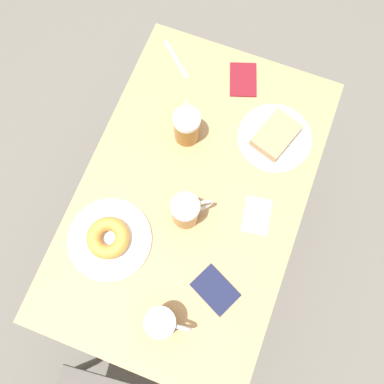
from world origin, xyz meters
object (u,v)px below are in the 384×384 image
Objects in this scene: plate_with_donut at (109,239)px; beer_mug_center at (187,211)px; beer_mug_left at (187,126)px; passport_near_edge at (215,290)px; beer_mug_right at (163,323)px; napkin_folded at (257,216)px; passport_far_edge at (243,80)px; plate_with_cake at (275,137)px; fork at (176,59)px.

plate_with_donut is 0.24m from beer_mug_center.
beer_mug_left is 0.50m from passport_near_edge.
napkin_folded is at bearing -110.72° from beer_mug_right.
plate_with_donut reaches higher than napkin_folded.
napkin_folded is 0.81× the size of passport_near_edge.
napkin_folded is (-0.15, -0.39, -0.06)m from beer_mug_right.
beer_mug_center reaches higher than passport_far_edge.
beer_mug_left reaches higher than plate_with_donut.
plate_with_donut is at bearing 53.65° from plate_with_cake.
beer_mug_right is 0.86× the size of passport_far_edge.
passport_far_edge is at bearing -77.70° from passport_near_edge.
passport_near_edge is at bearing 175.71° from plate_with_donut.
plate_with_cake is 1.83× the size of fork.
plate_with_donut is 2.01× the size of beer_mug_center.
fork is 0.85× the size of passport_near_edge.
passport_near_edge reaches higher than fork.
passport_far_edge is at bearing -178.41° from fork.
passport_far_edge reaches higher than fork.
plate_with_donut reaches higher than fork.
plate_with_donut is at bearing -4.29° from passport_near_edge.
plate_with_cake is 0.43m from fork.
beer_mug_right reaches higher than passport_far_edge.
beer_mug_left reaches higher than passport_far_edge.
passport_far_edge is at bearing -65.98° from napkin_folded.
beer_mug_right is (0.12, 0.65, 0.05)m from plate_with_cake.
plate_with_cake is 0.26m from napkin_folded.
passport_near_edge is at bearing 102.30° from passport_far_edge.
passport_far_edge is (-0.10, -0.25, -0.06)m from beer_mug_left.
plate_with_cake is at bearing 134.70° from passport_far_edge.
napkin_folded is at bearing -149.65° from plate_with_donut.
beer_mug_left and beer_mug_right have the same top height.
fork is (0.43, -0.42, -0.00)m from napkin_folded.
passport_far_edge is at bearing -86.98° from beer_mug_right.
beer_mug_left reaches higher than fork.
plate_with_cake is at bearing -84.07° from napkin_folded.
passport_far_edge is (-0.24, -0.01, 0.00)m from fork.
fork is at bearing -65.06° from beer_mug_center.
napkin_folded is at bearing 95.93° from plate_with_cake.
napkin_folded is at bearing 114.02° from passport_far_edge.
beer_mug_right is at bearing 52.41° from passport_near_edge.
beer_mug_center is 1.01× the size of napkin_folded.
plate_with_cake reaches higher than passport_near_edge.
beer_mug_center reaches higher than passport_near_edge.
beer_mug_right is at bearing 104.62° from beer_mug_left.
beer_mug_right is at bearing 69.28° from napkin_folded.
beer_mug_center is 0.82× the size of passport_near_edge.
napkin_folded is at bearing -159.10° from beer_mug_center.
beer_mug_center is 0.96× the size of fork.
passport_near_edge is at bearing 119.92° from fork.
plate_with_cake is 0.38m from beer_mug_center.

